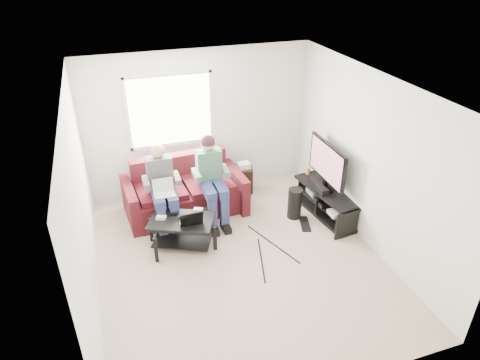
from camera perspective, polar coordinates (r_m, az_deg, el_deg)
name	(u,v)px	position (r m, az deg, el deg)	size (l,w,h in m)	color
floor	(240,260)	(6.41, 0.00, -10.58)	(4.50, 4.50, 0.00)	#B9AB90
ceiling	(240,88)	(5.15, 0.01, 12.21)	(4.50, 4.50, 0.00)	white
wall_back	(200,123)	(7.63, -5.40, 7.53)	(4.50, 4.50, 0.00)	silver
wall_front	(320,302)	(4.02, 10.60, -15.71)	(4.50, 4.50, 0.00)	silver
wall_left	(82,210)	(5.47, -20.34, -3.72)	(4.50, 4.50, 0.00)	silver
wall_right	(370,162)	(6.51, 16.96, 2.34)	(4.50, 4.50, 0.00)	silver
window	(170,111)	(7.42, -9.27, 9.12)	(1.48, 0.04, 1.28)	white
sofa	(184,193)	(7.37, -7.42, -1.77)	(2.03, 1.05, 0.93)	#4A121D
person_left	(162,185)	(6.79, -10.31, -0.70)	(0.40, 0.71, 1.39)	navy
person_right	(211,174)	(6.91, -3.85, 0.85)	(0.40, 0.71, 1.43)	navy
laptop_silver	(164,191)	(6.66, -10.07, -1.47)	(0.32, 0.22, 0.24)	silver
coffee_table	(182,226)	(6.54, -7.77, -6.15)	(1.10, 0.92, 0.47)	black
laptop_black	(190,214)	(6.35, -6.71, -4.57)	(0.34, 0.24, 0.24)	black
controller_a	(161,218)	(6.53, -10.48, -4.95)	(0.14, 0.09, 0.04)	silver
controller_b	(172,213)	(6.59, -9.02, -4.41)	(0.14, 0.09, 0.04)	black
controller_c	(198,210)	(6.63, -5.57, -3.97)	(0.14, 0.09, 0.04)	gray
tv_stand	(326,204)	(7.42, 11.37, -3.10)	(0.60, 1.45, 0.47)	black
tv	(327,164)	(7.14, 11.53, 2.16)	(0.12, 1.10, 0.81)	black
soundbar	(318,186)	(7.28, 10.41, -0.83)	(0.12, 0.50, 0.10)	black
drink_cup	(308,171)	(7.71, 9.06, 1.19)	(0.08, 0.08, 0.12)	#B57B4E
console_white	(338,213)	(7.10, 12.96, -4.25)	(0.30, 0.22, 0.06)	silver
console_grey	(318,191)	(7.60, 10.36, -1.45)	(0.34, 0.26, 0.08)	gray
console_black	(328,201)	(7.34, 11.61, -2.81)	(0.38, 0.30, 0.07)	black
subwoofer	(295,203)	(7.23, 7.30, -3.10)	(0.24, 0.24, 0.54)	black
keyboard_floor	(305,224)	(7.20, 8.64, -5.81)	(0.14, 0.42, 0.02)	black
end_table	(244,178)	(7.93, 0.52, 0.24)	(0.32, 0.32, 0.58)	black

